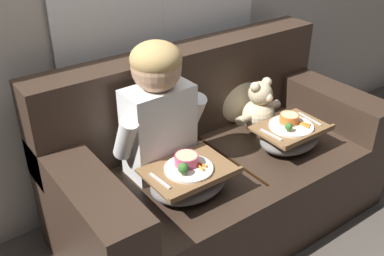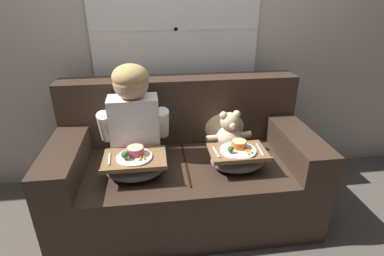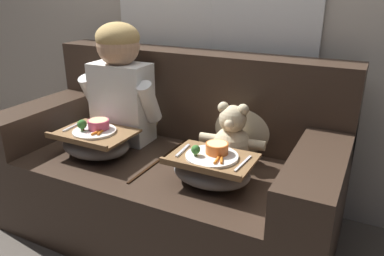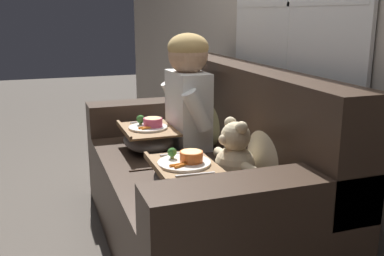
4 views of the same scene
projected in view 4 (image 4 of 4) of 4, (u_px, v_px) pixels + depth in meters
ground_plane at (192, 242)px, 2.51m from camera, size 14.00×14.00×0.00m
wall_back_with_window at (297, 2)px, 2.37m from camera, size 8.00×0.08×2.60m
couch at (204, 182)px, 2.44m from camera, size 1.79×0.90×0.96m
throw_pillow_behind_child at (215, 116)px, 2.74m from camera, size 0.37×0.18×0.38m
throw_pillow_behind_teddy at (269, 145)px, 2.12m from camera, size 0.37×0.18×0.38m
child_figure at (188, 86)px, 2.64m from camera, size 0.48×0.24×0.67m
teddy_bear at (234, 158)px, 2.08m from camera, size 0.34×0.24×0.32m
lap_tray_child at (148, 138)px, 2.63m from camera, size 0.40×0.30×0.20m
lap_tray_teddy at (184, 176)px, 2.01m from camera, size 0.38×0.28×0.19m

